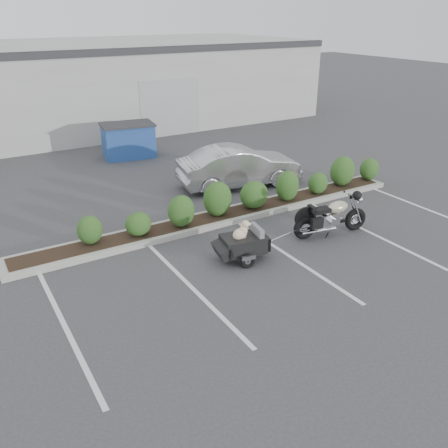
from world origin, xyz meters
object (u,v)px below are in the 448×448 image
dumpster (128,140)px  pet_trailer (242,243)px  sedan (239,166)px  motorcycle (331,217)px

dumpster → pet_trailer: bearing=-86.5°
pet_trailer → dumpster: bearing=95.2°
pet_trailer → sedan: sedan is taller
motorcycle → pet_trailer: motorcycle is taller
motorcycle → pet_trailer: size_ratio=1.23×
motorcycle → sedan: size_ratio=0.53×
motorcycle → dumpster: (-1.92, 9.75, 0.18)m
dumpster → motorcycle: bearing=-70.4°
sedan → pet_trailer: bearing=157.9°
sedan → dumpster: (-1.93, 5.26, 0.01)m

